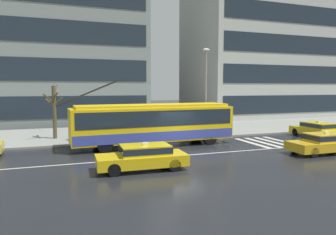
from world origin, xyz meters
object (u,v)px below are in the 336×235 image
bus_shelter (124,114)px  pedestrian_at_shelter (124,119)px  street_tree_bare (54,109)px  taxi_oncoming_far (324,142)px  street_lamp (206,85)px  pedestrian_waiting_by_pole (103,121)px  trolleybus (154,123)px  pedestrian_approaching_curb (135,118)px  taxi_cross_traffic (317,129)px  taxi_oncoming_near (143,156)px  pedestrian_walking_past (82,120)px

bus_shelter → pedestrian_at_shelter: size_ratio=2.00×
street_tree_bare → taxi_oncoming_far: bearing=-34.2°
taxi_oncoming_far → street_lamp: size_ratio=0.64×
bus_shelter → street_lamp: street_lamp is taller
pedestrian_at_shelter → pedestrian_waiting_by_pole: bearing=-150.9°
trolleybus → pedestrian_approaching_curb: size_ratio=6.12×
taxi_cross_traffic → pedestrian_at_shelter: (-15.30, 4.18, 0.99)m
bus_shelter → street_tree_bare: 5.43m
taxi_oncoming_near → pedestrian_approaching_curb: bearing=79.5°
pedestrian_at_shelter → street_tree_bare: size_ratio=0.46×
taxi_cross_traffic → taxi_oncoming_near: bearing=-162.5°
pedestrian_approaching_curb → trolleybus: bearing=-69.5°
taxi_oncoming_far → pedestrian_at_shelter: (-10.88, 9.25, 0.99)m
taxi_oncoming_far → pedestrian_at_shelter: bearing=139.6°
trolleybus → taxi_oncoming_near: trolleybus is taller
taxi_oncoming_near → street_tree_bare: bearing=111.3°
pedestrian_approaching_curb → street_tree_bare: 6.41m
taxi_oncoming_near → street_tree_bare: street_tree_bare is taller
taxi_cross_traffic → street_lamp: size_ratio=0.60×
taxi_oncoming_near → street_lamp: bearing=47.9°
trolleybus → taxi_cross_traffic: (13.78, -0.99, -0.92)m
taxi_oncoming_far → street_tree_bare: street_tree_bare is taller
pedestrian_walking_past → trolleybus: bearing=-33.7°
pedestrian_approaching_curb → pedestrian_waiting_by_pole: bearing=-176.8°
taxi_oncoming_far → pedestrian_at_shelter: pedestrian_at_shelter is taller
pedestrian_waiting_by_pole → taxi_oncoming_near: bearing=-83.8°
trolleybus → pedestrian_walking_past: trolleybus is taller
taxi_cross_traffic → pedestrian_walking_past: pedestrian_walking_past is taller
pedestrian_approaching_curb → street_tree_bare: size_ratio=0.47×
pedestrian_walking_past → street_lamp: 10.29m
pedestrian_waiting_by_pole → street_lamp: 8.89m
trolleybus → bus_shelter: (-1.52, 3.34, 0.42)m
bus_shelter → pedestrian_waiting_by_pole: bus_shelter is taller
pedestrian_walking_past → pedestrian_waiting_by_pole: 1.74m
pedestrian_at_shelter → street_tree_bare: street_tree_bare is taller
street_tree_bare → pedestrian_approaching_curb: bearing=-23.4°
taxi_oncoming_far → pedestrian_walking_past: bearing=146.8°
street_tree_bare → taxi_oncoming_near: bearing=-68.7°
pedestrian_walking_past → pedestrian_waiting_by_pole: bearing=-35.1°
trolleybus → street_tree_bare: 8.33m
taxi_cross_traffic → taxi_oncoming_near: same height
trolleybus → pedestrian_walking_past: bearing=146.3°
bus_shelter → trolleybus: bearing=-65.5°
trolleybus → pedestrian_walking_past: 5.72m
pedestrian_approaching_curb → pedestrian_waiting_by_pole: pedestrian_approaching_curb is taller
taxi_cross_traffic → pedestrian_waiting_by_pole: size_ratio=2.20×
taxi_oncoming_near → street_lamp: size_ratio=0.64×
pedestrian_waiting_by_pole → street_lamp: bearing=0.5°
bus_shelter → pedestrian_at_shelter: bus_shelter is taller
taxi_cross_traffic → pedestrian_at_shelter: 15.89m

